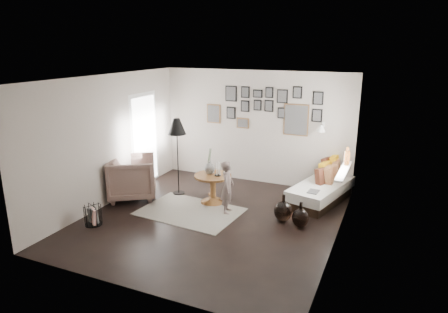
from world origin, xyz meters
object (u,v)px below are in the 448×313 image
at_px(pedestal_table, 213,190).
at_px(child, 227,187).
at_px(floor_lamp, 177,129).
at_px(demijohn_small, 300,218).
at_px(armchair, 132,177).
at_px(demijohn_large, 283,211).
at_px(daybed, 322,188).
at_px(magazine_basket, 93,215).
at_px(vase, 210,166).

height_order(pedestal_table, child, child).
bearing_deg(floor_lamp, demijohn_small, -11.18).
height_order(armchair, child, child).
xyz_separation_m(demijohn_large, child, (-1.09, -0.06, 0.32)).
xyz_separation_m(daybed, floor_lamp, (-2.92, -0.88, 1.16)).
relative_size(magazine_basket, child, 0.38).
bearing_deg(floor_lamp, demijohn_large, -10.03).
distance_m(magazine_basket, demijohn_large, 3.46).
relative_size(vase, armchair, 0.55).
bearing_deg(demijohn_small, armchair, -179.69).
xyz_separation_m(daybed, demijohn_small, (-0.11, -1.43, -0.10)).
height_order(demijohn_large, child, child).
distance_m(floor_lamp, magazine_basket, 2.42).
relative_size(vase, demijohn_small, 1.16).
distance_m(pedestal_table, vase, 0.49).
height_order(demijohn_large, demijohn_small, demijohn_large).
height_order(daybed, demijohn_small, daybed).
xyz_separation_m(vase, floor_lamp, (-0.81, 0.11, 0.68)).
xyz_separation_m(floor_lamp, demijohn_small, (2.81, -0.56, -1.26)).
height_order(floor_lamp, demijohn_large, floor_lamp).
bearing_deg(armchair, magazine_basket, 151.91).
distance_m(vase, demijohn_small, 2.13).
bearing_deg(armchair, demijohn_small, -123.67).
bearing_deg(floor_lamp, child, -19.86).
height_order(daybed, magazine_basket, daybed).
xyz_separation_m(vase, child, (0.56, -0.38, -0.24)).
bearing_deg(pedestal_table, magazine_basket, -129.87).
xyz_separation_m(demijohn_large, demijohn_small, (0.35, -0.12, -0.02)).
bearing_deg(armchair, demijohn_large, -121.52).
distance_m(vase, daybed, 2.38).
relative_size(vase, child, 0.52).
distance_m(magazine_basket, demijohn_small, 3.73).
height_order(armchair, demijohn_large, armchair).
bearing_deg(floor_lamp, daybed, 16.74).
bearing_deg(daybed, child, -124.04).
height_order(vase, armchair, vase).
xyz_separation_m(pedestal_table, demijohn_small, (1.92, -0.42, -0.10)).
bearing_deg(daybed, demijohn_large, -94.76).
relative_size(pedestal_table, demijohn_large, 1.48).
distance_m(daybed, child, 2.08).
bearing_deg(child, vase, 42.72).
xyz_separation_m(pedestal_table, child, (0.48, -0.36, 0.24)).
height_order(floor_lamp, child, floor_lamp).
bearing_deg(vase, daybed, 25.22).
bearing_deg(pedestal_table, daybed, 26.54).
distance_m(vase, magazine_basket, 2.42).
xyz_separation_m(pedestal_table, vase, (-0.08, 0.02, 0.48)).
relative_size(daybed, demijohn_large, 3.69).
bearing_deg(vase, demijohn_small, -12.44).
bearing_deg(demijohn_small, vase, 167.56).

